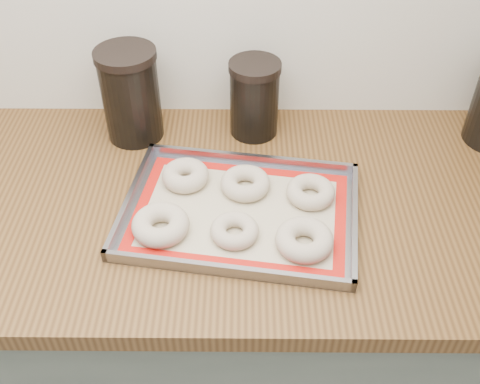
{
  "coord_description": "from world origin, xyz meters",
  "views": [
    {
      "loc": [
        -0.2,
        0.82,
        1.69
      ],
      "look_at": [
        -0.21,
        1.62,
        0.96
      ],
      "focal_mm": 42.0,
      "sensor_mm": 36.0,
      "label": 1
    }
  ],
  "objects_px": {
    "baking_tray": "(240,212)",
    "bagel_back_mid": "(245,183)",
    "canister_left": "(131,94)",
    "bagel_front_mid": "(235,231)",
    "bagel_front_left": "(161,225)",
    "bagel_back_right": "(311,192)",
    "canister_mid": "(254,98)",
    "bagel_back_left": "(185,175)",
    "bagel_front_right": "(304,240)"
  },
  "relations": [
    {
      "from": "canister_left",
      "to": "bagel_front_right",
      "type": "bearing_deg",
      "value": -44.55
    },
    {
      "from": "bagel_front_left",
      "to": "canister_left",
      "type": "xyz_separation_m",
      "value": [
        -0.1,
        0.32,
        0.08
      ]
    },
    {
      "from": "bagel_front_mid",
      "to": "bagel_front_right",
      "type": "bearing_deg",
      "value": -11.23
    },
    {
      "from": "bagel_front_mid",
      "to": "bagel_back_mid",
      "type": "relative_size",
      "value": 0.9
    },
    {
      "from": "bagel_front_left",
      "to": "bagel_back_right",
      "type": "bearing_deg",
      "value": 18.56
    },
    {
      "from": "bagel_back_right",
      "to": "canister_mid",
      "type": "distance_m",
      "value": 0.28
    },
    {
      "from": "bagel_front_left",
      "to": "bagel_back_left",
      "type": "xyz_separation_m",
      "value": [
        0.04,
        0.15,
        -0.0
      ]
    },
    {
      "from": "bagel_front_right",
      "to": "canister_left",
      "type": "relative_size",
      "value": 0.5
    },
    {
      "from": "canister_left",
      "to": "baking_tray",
      "type": "bearing_deg",
      "value": -47.61
    },
    {
      "from": "baking_tray",
      "to": "bagel_back_right",
      "type": "relative_size",
      "value": 5.07
    },
    {
      "from": "bagel_front_left",
      "to": "bagel_back_right",
      "type": "relative_size",
      "value": 1.11
    },
    {
      "from": "bagel_back_left",
      "to": "canister_left",
      "type": "bearing_deg",
      "value": 126.39
    },
    {
      "from": "bagel_front_mid",
      "to": "bagel_front_left",
      "type": "bearing_deg",
      "value": 175.72
    },
    {
      "from": "baking_tray",
      "to": "canister_left",
      "type": "height_order",
      "value": "canister_left"
    },
    {
      "from": "bagel_front_mid",
      "to": "bagel_front_right",
      "type": "distance_m",
      "value": 0.13
    },
    {
      "from": "bagel_front_mid",
      "to": "canister_mid",
      "type": "bearing_deg",
      "value": 83.43
    },
    {
      "from": "bagel_front_left",
      "to": "bagel_back_mid",
      "type": "xyz_separation_m",
      "value": [
        0.16,
        0.12,
        -0.0
      ]
    },
    {
      "from": "bagel_back_left",
      "to": "bagel_back_right",
      "type": "xyz_separation_m",
      "value": [
        0.26,
        -0.05,
        -0.0
      ]
    },
    {
      "from": "bagel_front_right",
      "to": "canister_mid",
      "type": "height_order",
      "value": "canister_mid"
    },
    {
      "from": "bagel_front_mid",
      "to": "bagel_back_mid",
      "type": "xyz_separation_m",
      "value": [
        0.02,
        0.13,
        0.0
      ]
    },
    {
      "from": "bagel_back_left",
      "to": "bagel_front_left",
      "type": "bearing_deg",
      "value": -103.64
    },
    {
      "from": "baking_tray",
      "to": "bagel_back_mid",
      "type": "distance_m",
      "value": 0.07
    },
    {
      "from": "bagel_front_left",
      "to": "bagel_back_mid",
      "type": "bearing_deg",
      "value": 37.46
    },
    {
      "from": "bagel_front_right",
      "to": "bagel_back_right",
      "type": "relative_size",
      "value": 1.1
    },
    {
      "from": "canister_left",
      "to": "bagel_back_left",
      "type": "bearing_deg",
      "value": -53.61
    },
    {
      "from": "bagel_back_mid",
      "to": "canister_left",
      "type": "height_order",
      "value": "canister_left"
    },
    {
      "from": "canister_left",
      "to": "bagel_back_mid",
      "type": "bearing_deg",
      "value": -37.97
    },
    {
      "from": "canister_left",
      "to": "canister_mid",
      "type": "height_order",
      "value": "canister_left"
    },
    {
      "from": "bagel_front_mid",
      "to": "canister_left",
      "type": "distance_m",
      "value": 0.42
    },
    {
      "from": "canister_left",
      "to": "canister_mid",
      "type": "relative_size",
      "value": 1.2
    },
    {
      "from": "bagel_front_mid",
      "to": "bagel_back_right",
      "type": "distance_m",
      "value": 0.19
    },
    {
      "from": "bagel_front_right",
      "to": "baking_tray",
      "type": "bearing_deg",
      "value": 142.88
    },
    {
      "from": "bagel_front_left",
      "to": "bagel_front_right",
      "type": "xyz_separation_m",
      "value": [
        0.27,
        -0.04,
        -0.0
      ]
    },
    {
      "from": "bagel_front_mid",
      "to": "bagel_back_left",
      "type": "bearing_deg",
      "value": 123.89
    },
    {
      "from": "baking_tray",
      "to": "bagel_front_mid",
      "type": "relative_size",
      "value": 5.44
    },
    {
      "from": "canister_mid",
      "to": "bagel_back_mid",
      "type": "bearing_deg",
      "value": -95.28
    },
    {
      "from": "baking_tray",
      "to": "bagel_front_left",
      "type": "relative_size",
      "value": 4.55
    },
    {
      "from": "bagel_front_mid",
      "to": "bagel_back_left",
      "type": "xyz_separation_m",
      "value": [
        -0.11,
        0.16,
        0.0
      ]
    },
    {
      "from": "bagel_front_mid",
      "to": "canister_mid",
      "type": "height_order",
      "value": "canister_mid"
    },
    {
      "from": "bagel_back_right",
      "to": "canister_mid",
      "type": "xyz_separation_m",
      "value": [
        -0.11,
        0.24,
        0.07
      ]
    },
    {
      "from": "bagel_front_left",
      "to": "bagel_front_mid",
      "type": "height_order",
      "value": "bagel_front_left"
    },
    {
      "from": "baking_tray",
      "to": "bagel_back_mid",
      "type": "relative_size",
      "value": 4.88
    },
    {
      "from": "bagel_front_mid",
      "to": "bagel_back_right",
      "type": "height_order",
      "value": "bagel_back_right"
    },
    {
      "from": "bagel_front_mid",
      "to": "canister_left",
      "type": "relative_size",
      "value": 0.43
    },
    {
      "from": "bagel_back_mid",
      "to": "baking_tray",
      "type": "bearing_deg",
      "value": -98.7
    },
    {
      "from": "bagel_front_left",
      "to": "bagel_back_left",
      "type": "bearing_deg",
      "value": 76.36
    },
    {
      "from": "bagel_back_mid",
      "to": "canister_mid",
      "type": "xyz_separation_m",
      "value": [
        0.02,
        0.22,
        0.07
      ]
    },
    {
      "from": "baking_tray",
      "to": "canister_mid",
      "type": "relative_size",
      "value": 2.8
    },
    {
      "from": "baking_tray",
      "to": "canister_mid",
      "type": "bearing_deg",
      "value": 83.88
    },
    {
      "from": "bagel_front_left",
      "to": "canister_left",
      "type": "height_order",
      "value": "canister_left"
    }
  ]
}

